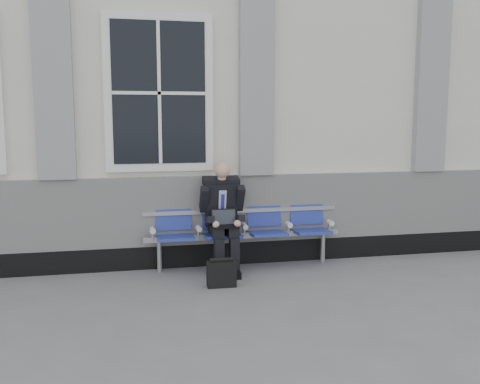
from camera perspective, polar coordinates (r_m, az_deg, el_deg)
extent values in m
plane|color=slate|center=(5.72, -10.82, -12.11)|extent=(70.00, 70.00, 0.00)
cube|color=silver|center=(8.88, -11.72, 8.74)|extent=(14.00, 4.00, 4.20)
cube|color=black|center=(7.08, -11.14, -6.93)|extent=(14.00, 0.10, 0.30)
cube|color=silver|center=(6.94, -11.27, -2.15)|extent=(14.00, 0.08, 0.90)
cube|color=gray|center=(6.88, -19.30, 11.27)|extent=(0.45, 0.14, 2.40)
cube|color=gray|center=(7.04, 1.77, 11.61)|extent=(0.45, 0.14, 2.40)
cube|color=gray|center=(8.01, 19.73, 10.71)|extent=(0.45, 0.14, 2.40)
cube|color=white|center=(6.86, -8.64, 10.37)|extent=(1.35, 0.10, 1.95)
cube|color=black|center=(6.81, -8.61, 10.39)|extent=(1.15, 0.02, 1.75)
cube|color=#9EA0A3|center=(7.01, 0.41, -4.66)|extent=(2.60, 0.07, 0.07)
cube|color=#9EA0A3|center=(7.06, 0.20, -1.99)|extent=(2.60, 0.05, 0.05)
cylinder|color=#9EA0A3|center=(6.92, -8.59, -6.84)|extent=(0.06, 0.06, 0.39)
cylinder|color=#9EA0A3|center=(7.37, 8.83, -5.92)|extent=(0.06, 0.06, 0.39)
cube|color=#213196|center=(6.79, -6.91, -4.86)|extent=(0.46, 0.42, 0.07)
cube|color=#213196|center=(6.94, -7.10, -2.39)|extent=(0.46, 0.10, 0.40)
cube|color=#213196|center=(6.87, -1.90, -4.66)|extent=(0.46, 0.42, 0.07)
cube|color=#213196|center=(7.02, -2.21, -2.23)|extent=(0.46, 0.10, 0.40)
cube|color=#213196|center=(7.00, 2.96, -4.44)|extent=(0.46, 0.42, 0.07)
cube|color=#213196|center=(7.15, 2.53, -2.05)|extent=(0.46, 0.10, 0.40)
cube|color=#213196|center=(7.17, 7.60, -4.19)|extent=(0.46, 0.42, 0.07)
cube|color=#213196|center=(7.32, 7.09, -1.87)|extent=(0.46, 0.10, 0.40)
cylinder|color=white|center=(6.78, -9.30, -4.07)|extent=(0.07, 0.12, 0.07)
cylinder|color=white|center=(6.83, -4.43, -3.90)|extent=(0.07, 0.12, 0.07)
cylinder|color=white|center=(6.93, 0.50, -3.69)|extent=(0.07, 0.12, 0.07)
cylinder|color=white|center=(7.09, 5.25, -3.48)|extent=(0.07, 0.12, 0.07)
cylinder|color=white|center=(7.28, 9.62, -3.25)|extent=(0.07, 0.12, 0.07)
cube|color=black|center=(6.61, -2.14, -8.81)|extent=(0.11, 0.25, 0.09)
cube|color=black|center=(6.65, -0.50, -8.72)|extent=(0.11, 0.25, 0.09)
cube|color=black|center=(6.61, -2.24, -6.99)|extent=(0.11, 0.12, 0.47)
cube|color=black|center=(6.65, -0.60, -6.91)|extent=(0.11, 0.12, 0.47)
cube|color=black|center=(6.75, -2.56, -4.15)|extent=(0.13, 0.43, 0.13)
cube|color=black|center=(6.78, -0.96, -4.08)|extent=(0.13, 0.43, 0.13)
cube|color=black|center=(6.89, -2.06, -1.22)|extent=(0.40, 0.33, 0.60)
cube|color=#ADC5E3|center=(6.77, -1.89, -1.21)|extent=(0.10, 0.09, 0.34)
cube|color=#302099|center=(6.77, -1.88, -1.38)|extent=(0.04, 0.08, 0.28)
cube|color=black|center=(6.82, -2.03, 1.12)|extent=(0.46, 0.23, 0.14)
cylinder|color=#DEA88A|center=(6.77, -1.96, 1.64)|extent=(0.11, 0.11, 0.10)
sphere|color=#DEA88A|center=(6.70, -1.88, 2.40)|extent=(0.20, 0.20, 0.20)
cube|color=black|center=(6.75, -3.84, -0.77)|extent=(0.10, 0.27, 0.36)
cube|color=black|center=(6.83, -0.03, -0.65)|extent=(0.10, 0.27, 0.36)
cube|color=black|center=(6.62, -3.27, -2.94)|extent=(0.09, 0.30, 0.13)
cube|color=black|center=(6.69, -0.04, -2.81)|extent=(0.09, 0.30, 0.13)
sphere|color=#DEA88A|center=(6.51, -2.59, -3.47)|extent=(0.09, 0.09, 0.09)
sphere|color=#DEA88A|center=(6.56, -0.28, -3.37)|extent=(0.09, 0.09, 0.09)
cube|color=black|center=(6.62, -1.55, -3.70)|extent=(0.32, 0.22, 0.02)
cube|color=black|center=(6.70, -1.73, -2.67)|extent=(0.32, 0.09, 0.20)
cube|color=black|center=(6.70, -1.72, -2.69)|extent=(0.29, 0.07, 0.17)
cube|color=black|center=(6.26, -1.98, -8.74)|extent=(0.34, 0.15, 0.30)
cylinder|color=black|center=(6.22, -1.99, -7.26)|extent=(0.27, 0.06, 0.05)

